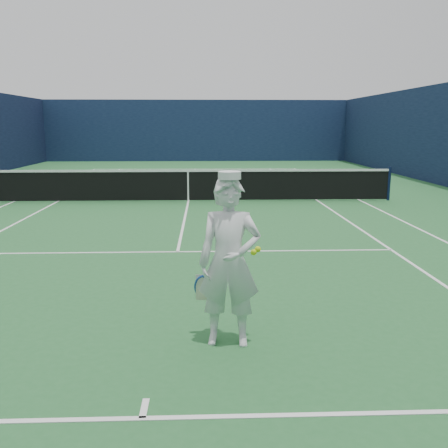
# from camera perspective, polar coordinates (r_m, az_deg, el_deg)

# --- Properties ---
(ground) EXTENTS (80.00, 80.00, 0.00)m
(ground) POSITION_cam_1_polar(r_m,az_deg,el_deg) (15.80, -4.10, 2.59)
(ground) COLOR #25612F
(ground) RESTS_ON ground
(court_markings) EXTENTS (11.03, 23.83, 0.01)m
(court_markings) POSITION_cam_1_polar(r_m,az_deg,el_deg) (15.80, -4.10, 2.60)
(court_markings) COLOR white
(court_markings) RESTS_ON ground
(windscreen_fence) EXTENTS (20.12, 36.12, 4.00)m
(windscreen_fence) POSITION_cam_1_polar(r_m,az_deg,el_deg) (15.62, -4.20, 9.86)
(windscreen_fence) COLOR #101D3D
(windscreen_fence) RESTS_ON ground
(tennis_net) EXTENTS (12.88, 0.09, 1.07)m
(tennis_net) POSITION_cam_1_polar(r_m,az_deg,el_deg) (15.72, -4.13, 4.59)
(tennis_net) COLOR #141E4C
(tennis_net) RESTS_ON ground
(tennis_player) EXTENTS (0.77, 0.54, 1.90)m
(tennis_player) POSITION_cam_1_polar(r_m,az_deg,el_deg) (5.37, 0.60, -4.35)
(tennis_player) COLOR white
(tennis_player) RESTS_ON ground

